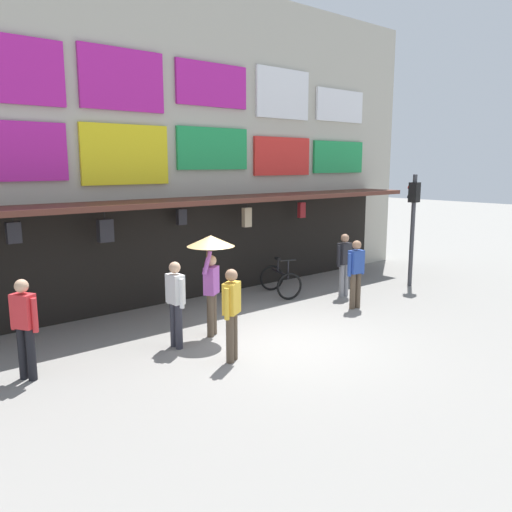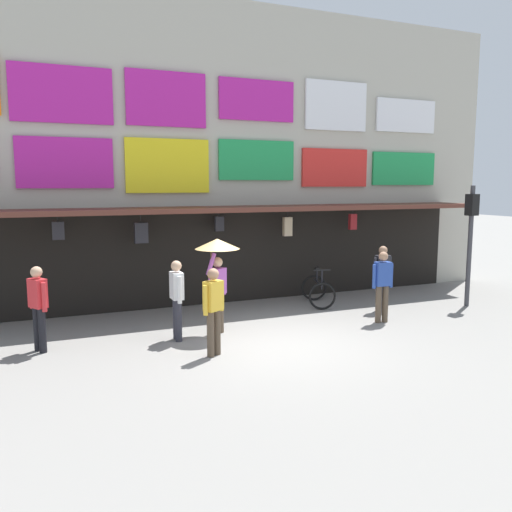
{
  "view_description": "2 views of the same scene",
  "coord_description": "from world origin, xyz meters",
  "px_view_note": "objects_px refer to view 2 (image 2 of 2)",
  "views": [
    {
      "loc": [
        -6.69,
        -7.18,
        3.47
      ],
      "look_at": [
        0.64,
        1.52,
        1.45
      ],
      "focal_mm": 36.09,
      "sensor_mm": 36.0,
      "label": 1
    },
    {
      "loc": [
        -4.27,
        -9.29,
        3.22
      ],
      "look_at": [
        0.2,
        1.52,
        1.61
      ],
      "focal_mm": 36.38,
      "sensor_mm": 36.0,
      "label": 2
    }
  ],
  "objects_px": {
    "pedestrian_in_blue": "(38,304)",
    "pedestrian_in_purple": "(382,274)",
    "traffic_light_far": "(471,226)",
    "pedestrian_in_red": "(177,296)",
    "bicycle_parked": "(318,291)",
    "pedestrian_in_black": "(213,307)",
    "pedestrian_in_yellow": "(382,283)",
    "pedestrian_with_umbrella": "(217,259)"
  },
  "relations": [
    {
      "from": "pedestrian_in_blue",
      "to": "pedestrian_in_purple",
      "type": "height_order",
      "value": "same"
    },
    {
      "from": "traffic_light_far",
      "to": "pedestrian_in_red",
      "type": "relative_size",
      "value": 1.9
    },
    {
      "from": "bicycle_parked",
      "to": "pedestrian_in_red",
      "type": "height_order",
      "value": "pedestrian_in_red"
    },
    {
      "from": "pedestrian_in_black",
      "to": "pedestrian_in_yellow",
      "type": "height_order",
      "value": "same"
    },
    {
      "from": "pedestrian_in_black",
      "to": "pedestrian_in_yellow",
      "type": "relative_size",
      "value": 1.0
    },
    {
      "from": "pedestrian_in_blue",
      "to": "pedestrian_in_red",
      "type": "relative_size",
      "value": 1.0
    },
    {
      "from": "pedestrian_in_red",
      "to": "pedestrian_in_yellow",
      "type": "height_order",
      "value": "same"
    },
    {
      "from": "pedestrian_in_yellow",
      "to": "pedestrian_with_umbrella",
      "type": "bearing_deg",
      "value": 171.22
    },
    {
      "from": "bicycle_parked",
      "to": "pedestrian_in_black",
      "type": "distance_m",
      "value": 4.88
    },
    {
      "from": "traffic_light_far",
      "to": "pedestrian_in_blue",
      "type": "xyz_separation_m",
      "value": [
        -10.55,
        0.2,
        -1.19
      ]
    },
    {
      "from": "traffic_light_far",
      "to": "bicycle_parked",
      "type": "distance_m",
      "value": 4.34
    },
    {
      "from": "pedestrian_in_black",
      "to": "pedestrian_in_blue",
      "type": "bearing_deg",
      "value": 153.63
    },
    {
      "from": "bicycle_parked",
      "to": "pedestrian_in_purple",
      "type": "relative_size",
      "value": 0.79
    },
    {
      "from": "traffic_light_far",
      "to": "pedestrian_in_yellow",
      "type": "relative_size",
      "value": 1.9
    },
    {
      "from": "pedestrian_in_yellow",
      "to": "pedestrian_in_black",
      "type": "bearing_deg",
      "value": -169.86
    },
    {
      "from": "pedestrian_in_black",
      "to": "pedestrian_in_yellow",
      "type": "xyz_separation_m",
      "value": [
        4.39,
        0.79,
        0.0
      ]
    },
    {
      "from": "bicycle_parked",
      "to": "pedestrian_with_umbrella",
      "type": "relative_size",
      "value": 0.64
    },
    {
      "from": "pedestrian_in_blue",
      "to": "pedestrian_in_yellow",
      "type": "relative_size",
      "value": 1.0
    },
    {
      "from": "pedestrian_with_umbrella",
      "to": "pedestrian_in_blue",
      "type": "bearing_deg",
      "value": 177.93
    },
    {
      "from": "pedestrian_in_black",
      "to": "pedestrian_in_yellow",
      "type": "distance_m",
      "value": 4.46
    },
    {
      "from": "traffic_light_far",
      "to": "pedestrian_with_umbrella",
      "type": "distance_m",
      "value": 6.99
    },
    {
      "from": "pedestrian_in_blue",
      "to": "pedestrian_in_red",
      "type": "height_order",
      "value": "same"
    },
    {
      "from": "pedestrian_in_blue",
      "to": "pedestrian_with_umbrella",
      "type": "relative_size",
      "value": 0.81
    },
    {
      "from": "pedestrian_in_yellow",
      "to": "pedestrian_in_red",
      "type": "bearing_deg",
      "value": 174.71
    },
    {
      "from": "pedestrian_in_black",
      "to": "traffic_light_far",
      "type": "bearing_deg",
      "value": 9.9
    },
    {
      "from": "pedestrian_in_blue",
      "to": "pedestrian_in_black",
      "type": "bearing_deg",
      "value": -26.37
    },
    {
      "from": "pedestrian_with_umbrella",
      "to": "pedestrian_in_yellow",
      "type": "height_order",
      "value": "pedestrian_with_umbrella"
    },
    {
      "from": "traffic_light_far",
      "to": "pedestrian_in_red",
      "type": "bearing_deg",
      "value": -179.41
    },
    {
      "from": "traffic_light_far",
      "to": "pedestrian_in_yellow",
      "type": "height_order",
      "value": "traffic_light_far"
    },
    {
      "from": "bicycle_parked",
      "to": "pedestrian_in_yellow",
      "type": "bearing_deg",
      "value": -76.47
    },
    {
      "from": "bicycle_parked",
      "to": "pedestrian_with_umbrella",
      "type": "xyz_separation_m",
      "value": [
        -3.34,
        -1.54,
        1.25
      ]
    },
    {
      "from": "traffic_light_far",
      "to": "pedestrian_in_black",
      "type": "height_order",
      "value": "traffic_light_far"
    },
    {
      "from": "pedestrian_in_yellow",
      "to": "bicycle_parked",
      "type": "bearing_deg",
      "value": 103.53
    },
    {
      "from": "pedestrian_in_blue",
      "to": "pedestrian_in_yellow",
      "type": "bearing_deg",
      "value": -5.57
    },
    {
      "from": "pedestrian_in_black",
      "to": "pedestrian_with_umbrella",
      "type": "bearing_deg",
      "value": 68.61
    },
    {
      "from": "pedestrian_in_blue",
      "to": "pedestrian_in_black",
      "type": "xyz_separation_m",
      "value": [
        3.04,
        -1.51,
        0.0
      ]
    },
    {
      "from": "bicycle_parked",
      "to": "pedestrian_in_black",
      "type": "relative_size",
      "value": 0.79
    },
    {
      "from": "pedestrian_in_yellow",
      "to": "pedestrian_in_purple",
      "type": "xyz_separation_m",
      "value": [
        0.69,
        0.95,
        0.0
      ]
    },
    {
      "from": "pedestrian_in_purple",
      "to": "pedestrian_in_yellow",
      "type": "bearing_deg",
      "value": -125.87
    },
    {
      "from": "pedestrian_with_umbrella",
      "to": "pedestrian_in_purple",
      "type": "xyz_separation_m",
      "value": [
        4.54,
        0.35,
        -0.69
      ]
    },
    {
      "from": "bicycle_parked",
      "to": "pedestrian_with_umbrella",
      "type": "distance_m",
      "value": 3.88
    },
    {
      "from": "traffic_light_far",
      "to": "bicycle_parked",
      "type": "relative_size",
      "value": 2.42
    }
  ]
}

